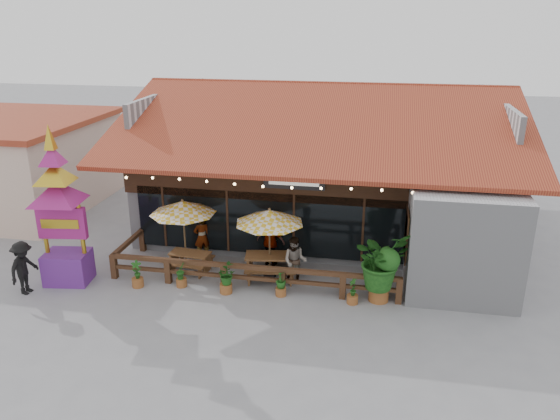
% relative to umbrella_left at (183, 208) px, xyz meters
% --- Properties ---
extents(ground, '(100.00, 100.00, 0.00)m').
position_rel_umbrella_left_xyz_m(ground, '(4.40, -1.01, -2.24)').
color(ground, gray).
rests_on(ground, ground).
extents(restaurant_building, '(15.50, 14.73, 6.09)m').
position_rel_umbrella_left_xyz_m(restaurant_building, '(4.67, 5.60, -0.03)').
color(restaurant_building, '#BBBCC1').
rests_on(restaurant_building, ground).
extents(patio_railing, '(10.00, 2.60, 0.92)m').
position_rel_umbrella_left_xyz_m(patio_railing, '(2.15, -1.28, -1.62)').
color(patio_railing, '#4B2F1A').
rests_on(patio_railing, ground).
extents(neighbor_building, '(8.40, 8.40, 4.22)m').
position_rel_umbrella_left_xyz_m(neighbor_building, '(-10.60, 4.99, -0.10)').
color(neighbor_building, beige).
rests_on(neighbor_building, ground).
extents(umbrella_left, '(3.17, 3.17, 2.57)m').
position_rel_umbrella_left_xyz_m(umbrella_left, '(0.00, 0.00, 0.00)').
color(umbrella_left, brown).
rests_on(umbrella_left, ground).
extents(umbrella_right, '(2.79, 2.79, 2.57)m').
position_rel_umbrella_left_xyz_m(umbrella_right, '(3.25, -0.37, 0.00)').
color(umbrella_right, brown).
rests_on(umbrella_right, ground).
extents(picnic_table_left, '(1.55, 1.37, 0.69)m').
position_rel_umbrella_left_xyz_m(picnic_table_left, '(0.33, -0.43, -1.77)').
color(picnic_table_left, brown).
rests_on(picnic_table_left, ground).
extents(picnic_table_right, '(1.98, 1.78, 0.85)m').
position_rel_umbrella_left_xyz_m(picnic_table_right, '(3.29, -0.43, -1.67)').
color(picnic_table_right, brown).
rests_on(picnic_table_right, ground).
extents(thai_sign_tower, '(2.46, 2.46, 5.94)m').
position_rel_umbrella_left_xyz_m(thai_sign_tower, '(-3.52, -2.05, 0.90)').
color(thai_sign_tower, '#602383').
rests_on(thai_sign_tower, ground).
extents(tropical_plant, '(2.32, 2.29, 2.42)m').
position_rel_umbrella_left_xyz_m(tropical_plant, '(7.07, -1.44, -0.85)').
color(tropical_plant, brown).
rests_on(tropical_plant, ground).
extents(diner_a, '(0.73, 0.66, 1.67)m').
position_rel_umbrella_left_xyz_m(diner_a, '(0.41, 0.72, -1.40)').
color(diner_a, '#372011').
rests_on(diner_a, ground).
extents(diner_b, '(0.86, 0.69, 1.70)m').
position_rel_umbrella_left_xyz_m(diner_b, '(4.21, -0.76, -1.39)').
color(diner_b, '#372011').
rests_on(diner_b, ground).
extents(diner_c, '(1.19, 0.71, 1.89)m').
position_rel_umbrella_left_xyz_m(diner_c, '(3.11, 0.54, -1.29)').
color(diner_c, '#372011').
rests_on(diner_c, ground).
extents(pedestrian, '(0.77, 1.24, 1.84)m').
position_rel_umbrella_left_xyz_m(pedestrian, '(-4.47, -3.06, -1.32)').
color(pedestrian, black).
rests_on(pedestrian, ground).
extents(planter_a, '(0.40, 0.39, 0.97)m').
position_rel_umbrella_left_xyz_m(planter_a, '(-1.02, -1.98, -1.83)').
color(planter_a, brown).
rests_on(planter_a, ground).
extents(planter_b, '(0.37, 0.41, 0.89)m').
position_rel_umbrella_left_xyz_m(planter_b, '(0.44, -1.69, -1.83)').
color(planter_b, brown).
rests_on(planter_b, ground).
extents(planter_c, '(0.80, 0.82, 1.02)m').
position_rel_umbrella_left_xyz_m(planter_c, '(2.06, -1.85, -1.66)').
color(planter_c, brown).
rests_on(planter_c, ground).
extents(planter_d, '(0.45, 0.45, 0.87)m').
position_rel_umbrella_left_xyz_m(planter_d, '(3.89, -1.70, -1.82)').
color(planter_d, brown).
rests_on(planter_d, ground).
extents(planter_e, '(0.36, 0.36, 0.89)m').
position_rel_umbrella_left_xyz_m(planter_e, '(6.25, -1.79, -1.86)').
color(planter_e, brown).
rests_on(planter_e, ground).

